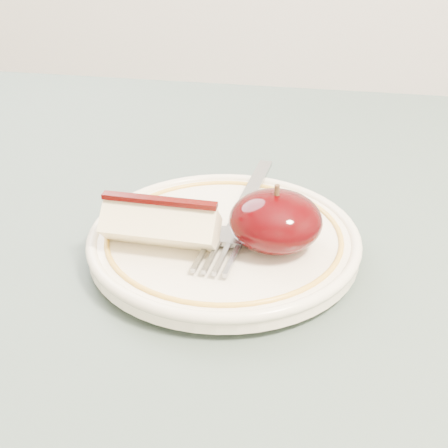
% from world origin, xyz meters
% --- Properties ---
extents(table, '(0.90, 0.90, 0.75)m').
position_xyz_m(table, '(0.00, 0.00, 0.66)').
color(table, brown).
rests_on(table, ground).
extents(plate, '(0.22, 0.22, 0.02)m').
position_xyz_m(plate, '(0.09, 0.01, 0.76)').
color(plate, beige).
rests_on(plate, table).
extents(apple_half, '(0.07, 0.07, 0.05)m').
position_xyz_m(apple_half, '(0.13, -0.00, 0.79)').
color(apple_half, black).
rests_on(apple_half, plate).
extents(apple_wedge, '(0.09, 0.04, 0.04)m').
position_xyz_m(apple_wedge, '(0.05, -0.02, 0.79)').
color(apple_wedge, '#FBEAB9').
rests_on(apple_wedge, plate).
extents(fork, '(0.04, 0.20, 0.00)m').
position_xyz_m(fork, '(0.10, 0.04, 0.77)').
color(fork, gray).
rests_on(fork, plate).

